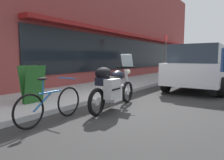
% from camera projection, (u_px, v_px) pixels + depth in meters
% --- Properties ---
extents(ground_plane, '(80.00, 80.00, 0.00)m').
position_uv_depth(ground_plane, '(126.00, 107.00, 5.30)').
color(ground_plane, '#2C2C2C').
extents(storefront_building, '(22.66, 0.90, 7.13)m').
position_uv_depth(storefront_building, '(132.00, 24.00, 13.16)').
color(storefront_building, brown).
rests_on(storefront_building, ground_plane).
extents(sidewalk_curb, '(30.00, 2.78, 0.12)m').
position_uv_depth(sidewalk_curb, '(163.00, 76.00, 14.00)').
color(sidewalk_curb, '#ABABAB').
rests_on(sidewalk_curb, ground_plane).
extents(touring_motorcycle, '(2.18, 0.78, 1.39)m').
position_uv_depth(touring_motorcycle, '(113.00, 86.00, 5.00)').
color(touring_motorcycle, black).
rests_on(touring_motorcycle, ground_plane).
extents(parked_bicycle, '(1.65, 0.48, 0.92)m').
position_uv_depth(parked_bicycle, '(51.00, 104.00, 4.04)').
color(parked_bicycle, black).
rests_on(parked_bicycle, ground_plane).
extents(parked_minivan, '(4.80, 2.15, 1.77)m').
position_uv_depth(parked_minivan, '(201.00, 67.00, 8.37)').
color(parked_minivan, silver).
rests_on(parked_minivan, ground_plane).
extents(sandwich_board_sign, '(0.55, 0.42, 0.96)m').
position_uv_depth(sandwich_board_sign, '(33.00, 84.00, 5.26)').
color(sandwich_board_sign, '#1E511E').
rests_on(sandwich_board_sign, sidewalk_curb).
extents(parking_sign_pole, '(0.44, 0.07, 2.49)m').
position_uv_depth(parking_sign_pole, '(165.00, 53.00, 11.49)').
color(parking_sign_pole, '#59595B').
rests_on(parking_sign_pole, sidewalk_curb).
extents(parked_car_down_block, '(4.71, 2.12, 1.86)m').
position_uv_depth(parked_car_down_block, '(209.00, 63.00, 12.37)').
color(parked_car_down_block, '#B7B7BC').
rests_on(parked_car_down_block, ground_plane).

